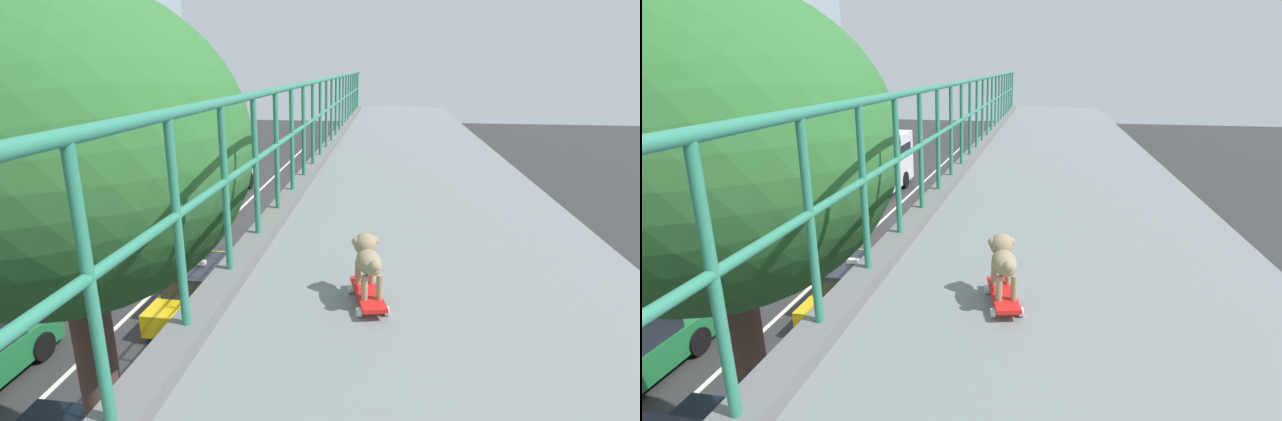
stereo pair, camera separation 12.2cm
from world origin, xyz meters
TOP-DOWN VIEW (x-y plane):
  - car_yellow_cab_fifth at (-4.44, 11.30)m, footprint 1.86×4.47m
  - city_bus at (-8.27, 20.89)m, footprint 2.55×11.83m
  - roadside_tree_mid at (-2.58, 3.74)m, footprint 3.89×3.89m
  - toy_skateboard at (0.64, 1.85)m, footprint 0.26×0.45m
  - small_dog at (0.63, 1.89)m, footprint 0.21×0.38m

SIDE VIEW (x-z plane):
  - car_yellow_cab_fifth at x=-4.44m, z-range -0.12..1.43m
  - city_bus at x=-8.27m, z-range 0.22..3.35m
  - toy_skateboard at x=0.64m, z-range 5.55..5.63m
  - small_dog at x=0.63m, z-range 5.65..5.96m
  - roadside_tree_mid at x=-2.58m, z-range 2.11..9.85m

